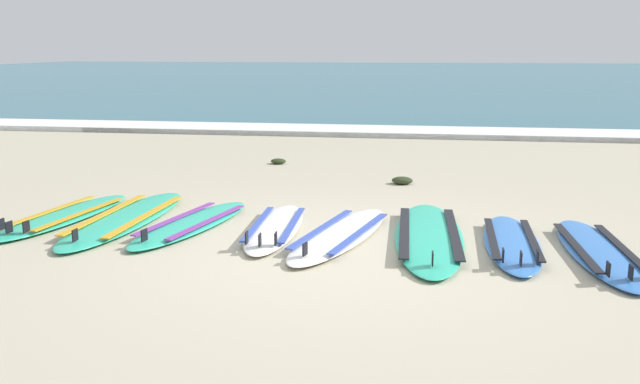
# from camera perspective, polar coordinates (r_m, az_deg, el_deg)

# --- Properties ---
(ground_plane) EXTENTS (80.00, 80.00, 0.00)m
(ground_plane) POSITION_cam_1_polar(r_m,az_deg,el_deg) (6.16, 1.41, -4.90)
(ground_plane) COLOR #B7AD93
(sea) EXTENTS (80.00, 60.00, 0.10)m
(sea) POSITION_cam_1_polar(r_m,az_deg,el_deg) (43.58, 7.95, 9.75)
(sea) COLOR #23667A
(sea) RESTS_ON ground
(wave_foam_strip) EXTENTS (80.00, 1.36, 0.11)m
(wave_foam_strip) POSITION_cam_1_polar(r_m,az_deg,el_deg) (14.34, 5.77, 5.09)
(wave_foam_strip) COLOR white
(wave_foam_strip) RESTS_ON ground
(surfboard_0) EXTENTS (0.82, 2.17, 0.18)m
(surfboard_0) POSITION_cam_1_polar(r_m,az_deg,el_deg) (7.73, -20.65, -1.88)
(surfboard_0) COLOR #2DB793
(surfboard_0) RESTS_ON ground
(surfboard_1) EXTENTS (0.72, 2.56, 0.18)m
(surfboard_1) POSITION_cam_1_polar(r_m,az_deg,el_deg) (7.43, -16.03, -2.12)
(surfboard_1) COLOR #2DB793
(surfboard_1) RESTS_ON ground
(surfboard_2) EXTENTS (0.95, 2.13, 0.18)m
(surfboard_2) POSITION_cam_1_polar(r_m,az_deg,el_deg) (7.05, -10.73, -2.61)
(surfboard_2) COLOR #2DB793
(surfboard_2) RESTS_ON ground
(surfboard_3) EXTENTS (0.56, 1.95, 0.18)m
(surfboard_3) POSITION_cam_1_polar(r_m,az_deg,el_deg) (6.78, -3.80, -3.00)
(surfboard_3) COLOR white
(surfboard_3) RESTS_ON ground
(surfboard_4) EXTENTS (1.05, 2.25, 0.18)m
(surfboard_4) POSITION_cam_1_polar(r_m,az_deg,el_deg) (6.54, 1.75, -3.56)
(surfboard_4) COLOR silver
(surfboard_4) RESTS_ON ground
(surfboard_5) EXTENTS (0.71, 2.60, 0.18)m
(surfboard_5) POSITION_cam_1_polar(r_m,az_deg,el_deg) (6.58, 9.14, -3.63)
(surfboard_5) COLOR #2DB793
(surfboard_5) RESTS_ON ground
(surfboard_6) EXTENTS (0.55, 2.00, 0.18)m
(surfboard_6) POSITION_cam_1_polar(r_m,az_deg,el_deg) (6.51, 15.83, -4.10)
(surfboard_6) COLOR #3875CC
(surfboard_6) RESTS_ON ground
(surfboard_7) EXTENTS (0.62, 2.18, 0.18)m
(surfboard_7) POSITION_cam_1_polar(r_m,az_deg,el_deg) (6.49, 22.42, -4.61)
(surfboard_7) COLOR #3875CC
(surfboard_7) RESTS_ON ground
(seaweed_clump_near_shoreline) EXTENTS (0.28, 0.23, 0.10)m
(seaweed_clump_near_shoreline) POSITION_cam_1_polar(r_m,az_deg,el_deg) (9.13, 6.94, 0.98)
(seaweed_clump_near_shoreline) COLOR #2D381E
(seaweed_clump_near_shoreline) RESTS_ON ground
(seaweed_clump_mid_sand) EXTENTS (0.24, 0.19, 0.08)m
(seaweed_clump_mid_sand) POSITION_cam_1_polar(r_m,az_deg,el_deg) (10.65, -3.53, 2.60)
(seaweed_clump_mid_sand) COLOR #2D381E
(seaweed_clump_mid_sand) RESTS_ON ground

